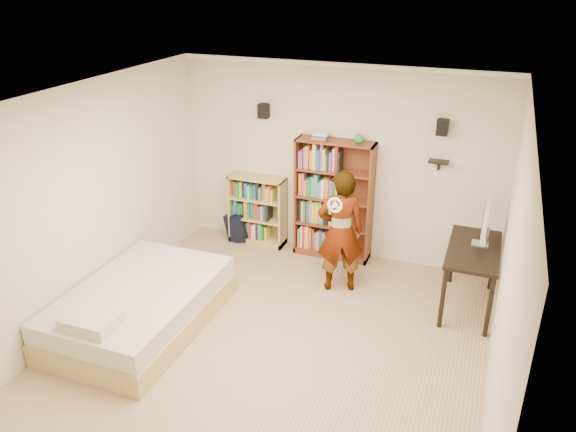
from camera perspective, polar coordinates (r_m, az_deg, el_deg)
name	(u,v)px	position (r m, az deg, el deg)	size (l,w,h in m)	color
ground	(269,349)	(6.29, -1.97, -13.32)	(4.50, 5.00, 0.01)	tan
room_shell	(266,199)	(5.41, -2.23, 1.70)	(4.52, 5.02, 2.71)	beige
crown_molding	(265,106)	(5.13, -2.39, 11.12)	(4.50, 5.00, 0.06)	white
speaker_left	(264,111)	(7.83, -2.50, 10.62)	(0.14, 0.12, 0.20)	black
speaker_right	(443,127)	(7.25, 15.42, 8.69)	(0.14, 0.12, 0.20)	black
wall_shelf	(439,162)	(7.39, 15.05, 5.35)	(0.25, 0.16, 0.03)	black
tall_bookshelf	(334,200)	(7.80, 4.65, 1.61)	(1.07, 0.31, 1.70)	brown
low_bookshelf	(258,210)	(8.29, -3.11, 0.59)	(0.83, 0.31, 1.04)	tan
computer_desk	(470,278)	(7.10, 17.98, -6.00)	(0.59, 1.18, 0.80)	black
imac	(483,224)	(6.91, 19.19, -0.81)	(0.10, 0.52, 0.52)	silver
daybed	(140,302)	(6.68, -14.80, -8.46)	(1.39, 2.13, 0.63)	beige
person	(340,232)	(6.99, 5.35, -1.60)	(0.59, 0.38, 1.60)	black
wii_wheel	(335,205)	(6.53, 4.79, 1.10)	(0.18, 0.18, 0.03)	silver
navy_bag	(237,227)	(8.47, -5.20, -1.13)	(0.33, 0.21, 0.45)	black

